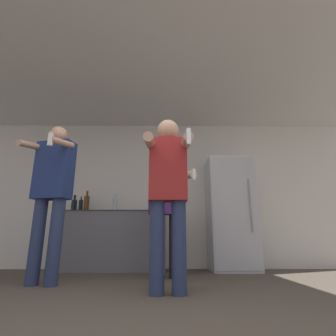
# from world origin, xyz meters

# --- Properties ---
(ground_plane) EXTENTS (14.00, 14.00, 0.00)m
(ground_plane) POSITION_xyz_m (0.00, 0.00, 0.00)
(ground_plane) COLOR #4C4238
(wall_back) EXTENTS (7.00, 0.06, 2.55)m
(wall_back) POSITION_xyz_m (0.00, 3.05, 1.27)
(wall_back) COLOR silver
(wall_back) RESTS_ON ground_plane
(ceiling_slab) EXTENTS (7.00, 3.54, 0.05)m
(ceiling_slab) POSITION_xyz_m (0.00, 1.51, 2.57)
(ceiling_slab) COLOR silver
(ceiling_slab) RESTS_ON wall_back
(refrigerator) EXTENTS (0.71, 0.67, 1.76)m
(refrigerator) POSITION_xyz_m (1.23, 2.70, 0.88)
(refrigerator) COLOR silver
(refrigerator) RESTS_ON ground_plane
(counter) EXTENTS (1.66, 0.55, 0.91)m
(counter) POSITION_xyz_m (-0.64, 2.76, 0.45)
(counter) COLOR slate
(counter) RESTS_ON ground_plane
(bottle_short_whiskey) EXTENTS (0.09, 0.09, 0.35)m
(bottle_short_whiskey) POSITION_xyz_m (-1.13, 2.77, 1.04)
(bottle_short_whiskey) COLOR #563314
(bottle_short_whiskey) RESTS_ON counter
(bottle_clear_vodka) EXTENTS (0.07, 0.07, 0.25)m
(bottle_clear_vodka) POSITION_xyz_m (-1.22, 2.77, 1.01)
(bottle_clear_vodka) COLOR black
(bottle_clear_vodka) RESTS_ON counter
(bottle_brown_liquor) EXTENTS (0.09, 0.09, 0.28)m
(bottle_brown_liquor) POSITION_xyz_m (-1.33, 2.77, 1.01)
(bottle_brown_liquor) COLOR black
(bottle_brown_liquor) RESTS_ON counter
(bottle_tall_gin) EXTENTS (0.07, 0.07, 0.30)m
(bottle_tall_gin) POSITION_xyz_m (-0.66, 2.77, 1.03)
(bottle_tall_gin) COLOR silver
(bottle_tall_gin) RESTS_ON counter
(person_woman_foreground) EXTENTS (0.43, 0.53, 1.64)m
(person_woman_foreground) POSITION_xyz_m (0.20, 0.88, 0.94)
(person_woman_foreground) COLOR navy
(person_woman_foreground) RESTS_ON ground_plane
(person_man_side) EXTENTS (0.54, 0.58, 1.78)m
(person_man_side) POSITION_xyz_m (-1.11, 1.38, 1.02)
(person_man_side) COLOR navy
(person_man_side) RESTS_ON ground_plane
(person_spectator_back) EXTENTS (0.63, 0.65, 1.56)m
(person_spectator_back) POSITION_xyz_m (0.19, 1.88, 0.89)
(person_spectator_back) COLOR black
(person_spectator_back) RESTS_ON ground_plane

